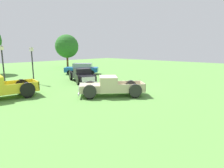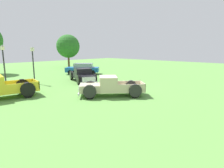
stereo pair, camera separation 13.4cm
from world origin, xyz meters
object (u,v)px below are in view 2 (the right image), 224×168
at_px(pickup_truck_behind_left, 83,76).
at_px(lamp_post_far, 4,66).
at_px(oak_tree_east, 68,46).
at_px(sedan_distant_a, 83,68).
at_px(pickup_truck_foreground, 107,87).
at_px(lamp_post_near, 33,65).

height_order(pickup_truck_behind_left, lamp_post_far, lamp_post_far).
xyz_separation_m(lamp_post_far, oak_tree_east, (14.97, 12.37, 1.93)).
distance_m(sedan_distant_a, lamp_post_far, 10.78).
xyz_separation_m(sedan_distant_a, lamp_post_far, (-10.49, -2.20, 1.21)).
relative_size(pickup_truck_foreground, lamp_post_near, 1.29).
height_order(pickup_truck_foreground, lamp_post_near, lamp_post_near).
relative_size(pickup_truck_foreground, sedan_distant_a, 1.04).
xyz_separation_m(pickup_truck_foreground, sedan_distant_a, (6.31, 11.13, 0.08)).
bearing_deg(oak_tree_east, pickup_truck_foreground, -116.89).
height_order(pickup_truck_behind_left, sedan_distant_a, sedan_distant_a).
relative_size(lamp_post_far, oak_tree_east, 0.62).
relative_size(lamp_post_near, oak_tree_east, 0.60).
xyz_separation_m(pickup_truck_foreground, pickup_truck_behind_left, (2.32, 5.92, -0.01)).
xyz_separation_m(sedan_distant_a, lamp_post_near, (-7.84, -2.22, 1.14)).
bearing_deg(pickup_truck_foreground, sedan_distant_a, 60.46).
bearing_deg(lamp_post_near, pickup_truck_behind_left, -37.81).
bearing_deg(lamp_post_far, oak_tree_east, 39.56).
distance_m(pickup_truck_foreground, sedan_distant_a, 12.79).
height_order(pickup_truck_foreground, pickup_truck_behind_left, pickup_truck_foreground).
bearing_deg(lamp_post_near, pickup_truck_foreground, -80.23).
height_order(pickup_truck_foreground, oak_tree_east, oak_tree_east).
bearing_deg(oak_tree_east, lamp_post_near, -134.88).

